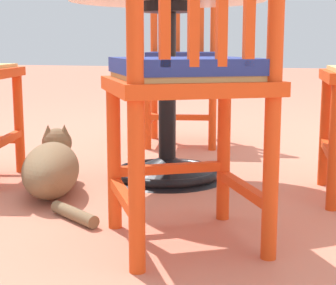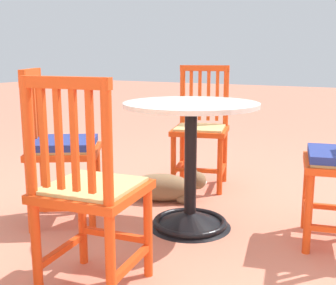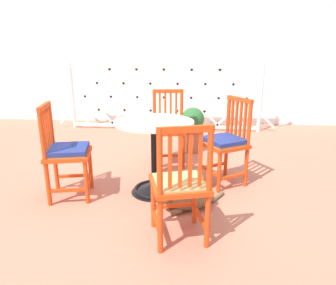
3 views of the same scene
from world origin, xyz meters
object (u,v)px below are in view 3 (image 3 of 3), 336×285
(orange_chair_near_fence, at_px, (226,143))
(terracotta_planter, at_px, (192,128))
(cafe_table, at_px, (155,165))
(orange_chair_by_planter, at_px, (66,153))
(orange_chair_tucked_in, at_px, (180,186))
(orange_chair_at_corner, at_px, (168,130))
(tabby_cat, at_px, (188,200))

(orange_chair_near_fence, bearing_deg, terracotta_planter, 108.43)
(cafe_table, bearing_deg, orange_chair_near_fence, 21.93)
(terracotta_planter, bearing_deg, cafe_table, -104.49)
(terracotta_planter, bearing_deg, orange_chair_by_planter, -127.31)
(orange_chair_tucked_in, bearing_deg, orange_chair_at_corner, 98.10)
(orange_chair_tucked_in, bearing_deg, cafe_table, 110.34)
(orange_chair_by_planter, height_order, orange_chair_near_fence, same)
(orange_chair_by_planter, relative_size, orange_chair_tucked_in, 1.00)
(orange_chair_at_corner, bearing_deg, tabby_cat, -76.54)
(terracotta_planter, bearing_deg, tabby_cat, -90.39)
(orange_chair_tucked_in, xyz_separation_m, tabby_cat, (0.05, 0.45, -0.34))
(orange_chair_by_planter, relative_size, terracotta_planter, 1.47)
(orange_chair_near_fence, xyz_separation_m, terracotta_planter, (-0.36, 1.07, -0.12))
(orange_chair_tucked_in, xyz_separation_m, terracotta_planter, (0.06, 2.14, -0.11))
(tabby_cat, bearing_deg, terracotta_planter, 89.61)
(orange_chair_near_fence, bearing_deg, tabby_cat, -120.81)
(orange_chair_by_planter, distance_m, orange_chair_near_fence, 1.60)
(orange_chair_near_fence, height_order, orange_chair_at_corner, same)
(cafe_table, bearing_deg, orange_chair_tucked_in, -69.66)
(orange_chair_tucked_in, relative_size, tabby_cat, 1.48)
(cafe_table, height_order, terracotta_planter, cafe_table)
(cafe_table, relative_size, orange_chair_by_planter, 0.83)
(orange_chair_tucked_in, bearing_deg, tabby_cat, 83.81)
(orange_chair_by_planter, distance_m, terracotta_planter, 1.93)
(orange_chair_by_planter, distance_m, tabby_cat, 1.22)
(cafe_table, distance_m, orange_chair_by_planter, 0.85)
(cafe_table, height_order, orange_chair_at_corner, orange_chair_at_corner)
(orange_chair_tucked_in, relative_size, terracotta_planter, 1.47)
(orange_chair_at_corner, distance_m, terracotta_planter, 0.61)
(cafe_table, distance_m, orange_chair_tucked_in, 0.85)
(orange_chair_at_corner, relative_size, terracotta_planter, 1.47)
(cafe_table, distance_m, terracotta_planter, 1.41)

